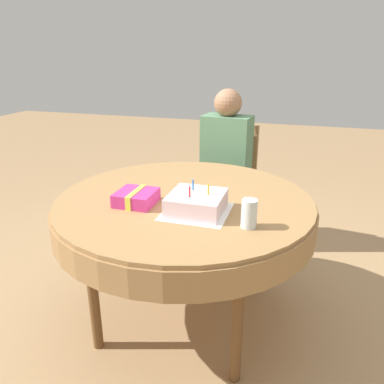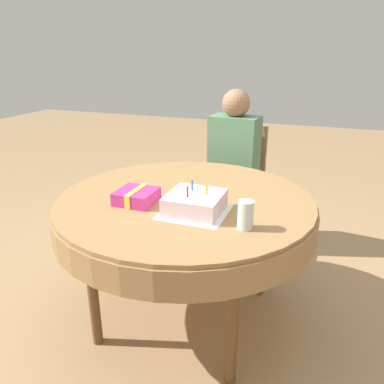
# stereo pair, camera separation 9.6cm
# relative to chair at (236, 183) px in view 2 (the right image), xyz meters

# --- Properties ---
(ground_plane) EXTENTS (12.00, 12.00, 0.00)m
(ground_plane) POSITION_rel_chair_xyz_m (-0.03, -0.96, -0.47)
(ground_plane) COLOR #A37F56
(dining_table) EXTENTS (1.27, 1.27, 0.71)m
(dining_table) POSITION_rel_chair_xyz_m (-0.03, -0.96, 0.16)
(dining_table) COLOR #9E7547
(dining_table) RESTS_ON ground_plane
(chair) EXTENTS (0.44, 0.44, 0.88)m
(chair) POSITION_rel_chair_xyz_m (0.00, 0.00, 0.00)
(chair) COLOR #A37A4C
(chair) RESTS_ON ground_plane
(person) EXTENTS (0.35, 0.31, 1.15)m
(person) POSITION_rel_chair_xyz_m (-0.01, -0.09, 0.21)
(person) COLOR #9E7051
(person) RESTS_ON ground_plane
(napkin) EXTENTS (0.29, 0.29, 0.00)m
(napkin) POSITION_rel_chair_xyz_m (0.08, -1.11, 0.24)
(napkin) COLOR white
(napkin) RESTS_ON dining_table
(birthday_cake) EXTENTS (0.24, 0.24, 0.13)m
(birthday_cake) POSITION_rel_chair_xyz_m (0.08, -1.11, 0.28)
(birthday_cake) COLOR silver
(birthday_cake) RESTS_ON dining_table
(drinking_glass) EXTENTS (0.06, 0.06, 0.12)m
(drinking_glass) POSITION_rel_chair_xyz_m (0.32, -1.20, 0.30)
(drinking_glass) COLOR silver
(drinking_glass) RESTS_ON dining_table
(gift_box) EXTENTS (0.18, 0.18, 0.07)m
(gift_box) POSITION_rel_chair_xyz_m (-0.22, -1.10, 0.27)
(gift_box) COLOR #D13384
(gift_box) RESTS_ON dining_table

